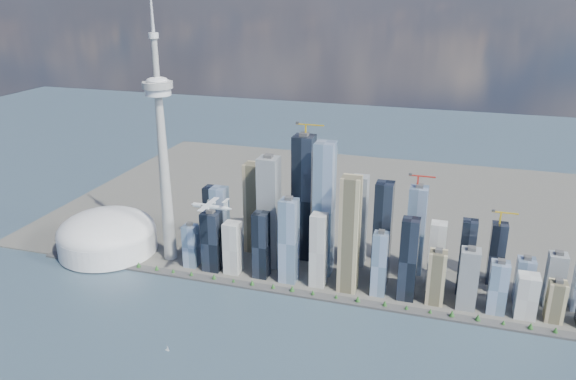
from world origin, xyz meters
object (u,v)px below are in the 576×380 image
(dome_stadium, at_px, (107,235))
(airplane, at_px, (211,206))
(sailboat_west, at_px, (168,349))
(needle_tower, at_px, (162,148))

(dome_stadium, bearing_deg, airplane, -16.76)
(airplane, xyz_separation_m, sailboat_west, (4.09, -185.61, -164.37))
(airplane, relative_size, sailboat_west, 7.48)
(dome_stadium, relative_size, sailboat_west, 19.45)
(needle_tower, bearing_deg, airplane, -33.96)
(airplane, bearing_deg, sailboat_west, -88.05)
(airplane, distance_m, sailboat_west, 247.97)
(needle_tower, relative_size, dome_stadium, 2.75)
(dome_stadium, xyz_separation_m, sailboat_west, (284.20, -270.00, -36.14))
(dome_stadium, height_order, sailboat_west, dome_stadium)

